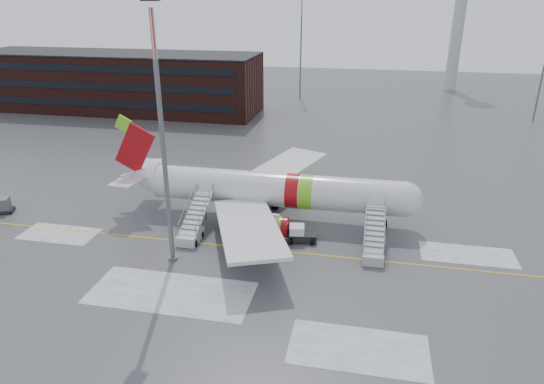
% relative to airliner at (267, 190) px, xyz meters
% --- Properties ---
extents(ground, '(260.00, 260.00, 0.00)m').
position_rel_airliner_xyz_m(ground, '(1.09, -6.52, -3.42)').
color(ground, '#494C4F').
rests_on(ground, ground).
extents(airliner, '(35.03, 32.97, 11.18)m').
position_rel_airliner_xyz_m(airliner, '(0.00, 0.00, 0.00)').
color(airliner, silver).
rests_on(airliner, ground).
extents(airstair_fwd, '(2.05, 7.70, 3.48)m').
position_rel_airliner_xyz_m(airstair_fwd, '(11.94, -6.54, -2.35)').
color(airstair_fwd, '#A1A3A8').
rests_on(airstair_fwd, ground).
extents(airstair_aft, '(2.05, 7.70, 3.48)m').
position_rel_airliner_xyz_m(airstair_aft, '(-6.58, -6.54, -2.35)').
color(airstair_aft, silver).
rests_on(airstair_aft, ground).
extents(pushback_tug, '(3.20, 2.59, 1.71)m').
position_rel_airliner_xyz_m(pushback_tug, '(4.51, -4.93, -2.66)').
color(pushback_tug, black).
rests_on(pushback_tug, ground).
extents(uld_container, '(2.63, 2.31, 1.79)m').
position_rel_airliner_xyz_m(uld_container, '(-30.56, -4.90, -2.58)').
color(uld_container, black).
rests_on(uld_container, ground).
extents(light_mast_near, '(1.20, 1.20, 23.69)m').
position_rel_airliner_xyz_m(light_mast_near, '(-6.92, -11.18, 8.90)').
color(light_mast_near, '#595B60').
rests_on(light_mast_near, ground).
extents(terminal_building, '(62.00, 16.11, 12.30)m').
position_rel_airliner_xyz_m(terminal_building, '(-43.91, 48.46, 2.78)').
color(terminal_building, '#3F1E16').
rests_on(terminal_building, ground).
extents(control_tower, '(6.40, 6.40, 30.00)m').
position_rel_airliner_xyz_m(control_tower, '(31.09, 88.48, 15.33)').
color(control_tower, '#B2B5BA').
rests_on(control_tower, ground).
extents(light_mast_far_n, '(1.20, 1.20, 24.25)m').
position_rel_airliner_xyz_m(light_mast_far_n, '(-6.91, 71.48, 10.42)').
color(light_mast_far_n, '#595B60').
rests_on(light_mast_far_n, ground).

